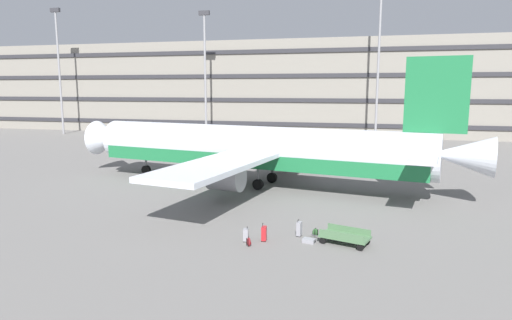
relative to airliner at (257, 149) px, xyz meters
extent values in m
plane|color=slate|center=(-3.99, 0.45, -3.17)|extent=(600.00, 600.00, 0.00)
cube|color=gray|center=(-3.99, 51.23, 5.22)|extent=(158.64, 21.31, 16.79)
cube|color=#2D2D33|center=(-3.99, 40.48, -1.07)|extent=(157.06, 0.24, 0.70)
cube|color=#2D2D33|center=(-3.99, 40.48, 3.12)|extent=(157.06, 0.24, 0.70)
cube|color=#2D2D33|center=(-3.99, 40.48, 7.32)|extent=(157.06, 0.24, 0.70)
cube|color=#2D2D33|center=(-3.99, 40.48, 11.52)|extent=(157.06, 0.24, 0.70)
cylinder|color=silver|center=(-0.40, 0.07, 0.17)|extent=(30.34, 8.84, 3.62)
cube|color=#1E723F|center=(-0.40, 0.07, -0.82)|extent=(29.14, 8.56, 1.16)
cone|color=silver|center=(-16.24, 2.88, 0.17)|extent=(3.45, 3.89, 3.44)
cone|color=silver|center=(15.70, -2.79, 0.45)|extent=(4.78, 3.61, 2.90)
cube|color=#1E723F|center=(13.86, -2.46, 4.70)|extent=(4.34, 1.11, 5.43)
cube|color=silver|center=(12.87, -5.78, 0.63)|extent=(2.72, 5.66, 0.20)
cube|color=silver|center=(14.07, 1.00, 0.63)|extent=(2.72, 5.66, 0.20)
cube|color=silver|center=(-0.84, -8.13, -0.10)|extent=(6.55, 13.25, 0.36)
cube|color=silver|center=(2.01, 7.92, -0.10)|extent=(6.55, 13.25, 0.36)
cylinder|color=#9E9EA3|center=(-0.94, -5.79, -1.39)|extent=(2.90, 2.41, 1.99)
cylinder|color=#9E9EA3|center=(1.11, 5.76, -1.39)|extent=(2.90, 2.41, 1.99)
cylinder|color=black|center=(-11.69, 2.08, -2.72)|extent=(0.95, 0.50, 0.90)
cylinder|color=slate|center=(-11.69, 2.08, -1.95)|extent=(0.20, 0.20, 1.54)
cylinder|color=black|center=(0.52, -1.65, -2.72)|extent=(0.95, 0.50, 0.90)
cylinder|color=slate|center=(0.52, -1.65, -1.95)|extent=(0.20, 0.20, 1.54)
cylinder|color=black|center=(1.05, 1.38, -2.72)|extent=(0.95, 0.50, 0.90)
cylinder|color=slate|center=(1.05, 1.38, -1.95)|extent=(0.20, 0.20, 1.54)
cylinder|color=gray|center=(-45.37, 33.75, 7.66)|extent=(0.36, 0.36, 21.67)
cube|color=#333338|center=(-45.37, 33.75, 18.85)|extent=(1.80, 0.50, 0.70)
cylinder|color=gray|center=(-17.33, 33.75, 6.86)|extent=(0.36, 0.36, 20.07)
cube|color=#333338|center=(-17.33, 33.75, 17.25)|extent=(1.80, 0.50, 0.70)
cylinder|color=gray|center=(10.32, 33.75, 9.46)|extent=(0.36, 0.36, 25.27)
cube|color=gray|center=(2.92, -14.05, -2.79)|extent=(0.33, 0.41, 0.68)
cylinder|color=#333338|center=(3.01, -14.14, -2.39)|extent=(0.02, 0.02, 0.11)
cylinder|color=#333338|center=(2.98, -13.94, -2.39)|extent=(0.02, 0.02, 0.11)
cube|color=black|center=(3.00, -14.04, -2.34)|extent=(0.06, 0.20, 0.02)
cylinder|color=black|center=(2.84, -14.22, -3.15)|extent=(0.05, 0.03, 0.05)
cylinder|color=black|center=(2.79, -13.93, -3.15)|extent=(0.05, 0.03, 0.05)
cylinder|color=black|center=(3.05, -14.18, -3.15)|extent=(0.05, 0.03, 0.05)
cylinder|color=black|center=(3.00, -13.89, -3.15)|extent=(0.05, 0.03, 0.05)
cube|color=gray|center=(5.63, -12.46, -2.73)|extent=(0.31, 0.42, 0.79)
cylinder|color=#333338|center=(5.58, -12.34, -2.28)|extent=(0.02, 0.02, 0.10)
cylinder|color=#333338|center=(5.54, -12.55, -2.28)|extent=(0.02, 0.02, 0.10)
cube|color=black|center=(5.56, -12.44, -2.23)|extent=(0.06, 0.21, 0.02)
cylinder|color=black|center=(5.75, -12.33, -3.15)|extent=(0.05, 0.03, 0.05)
cylinder|color=black|center=(5.70, -12.62, -3.15)|extent=(0.05, 0.03, 0.05)
cylinder|color=black|center=(5.57, -12.29, -3.15)|extent=(0.05, 0.03, 0.05)
cylinder|color=black|center=(5.51, -12.59, -3.15)|extent=(0.05, 0.03, 0.05)
cube|color=#B21E23|center=(3.87, -13.72, -2.74)|extent=(0.28, 0.42, 0.77)
cylinder|color=#333338|center=(3.78, -13.62, -2.27)|extent=(0.02, 0.02, 0.16)
cylinder|color=#333338|center=(3.80, -13.84, -2.27)|extent=(0.02, 0.02, 0.16)
cube|color=black|center=(3.79, -13.73, -2.19)|extent=(0.04, 0.22, 0.02)
cylinder|color=black|center=(3.96, -13.55, -3.15)|extent=(0.05, 0.02, 0.05)
cylinder|color=black|center=(3.98, -13.88, -3.15)|extent=(0.05, 0.02, 0.05)
cylinder|color=black|center=(3.75, -13.57, -3.15)|extent=(0.05, 0.02, 0.05)
cylinder|color=black|center=(3.78, -13.89, -3.15)|extent=(0.05, 0.02, 0.05)
cube|color=gray|center=(6.31, -13.37, -3.06)|extent=(0.75, 0.59, 0.22)
cube|color=black|center=(6.66, -13.45, -3.06)|extent=(0.08, 0.23, 0.02)
ellipsoid|color=#264C26|center=(6.52, -12.19, -2.95)|extent=(0.44, 0.42, 0.44)
ellipsoid|color=#264C26|center=(6.45, -12.11, -3.02)|extent=(0.27, 0.25, 0.20)
torus|color=black|center=(6.54, -12.22, -2.72)|extent=(0.07, 0.06, 0.08)
cube|color=black|center=(6.51, -12.34, -2.95)|extent=(0.04, 0.04, 0.38)
cube|color=black|center=(6.67, -12.22, -2.95)|extent=(0.04, 0.04, 0.38)
ellipsoid|color=maroon|center=(3.27, -14.74, -2.93)|extent=(0.35, 0.36, 0.49)
ellipsoid|color=maroon|center=(3.33, -14.68, -3.00)|extent=(0.21, 0.22, 0.22)
torus|color=black|center=(3.25, -14.76, -2.68)|extent=(0.06, 0.07, 0.08)
cube|color=black|center=(3.15, -14.73, -2.93)|extent=(0.04, 0.04, 0.41)
cube|color=black|center=(3.26, -14.86, -2.93)|extent=(0.04, 0.04, 0.41)
cube|color=#4C724C|center=(8.22, -13.14, -2.75)|extent=(2.87, 2.00, 0.12)
cylinder|color=#4C4C51|center=(6.64, -12.66, -2.99)|extent=(0.68, 0.25, 0.05)
cube|color=#4C724C|center=(8.04, -13.73, -2.55)|extent=(2.38, 0.75, 0.40)
cube|color=#4C724C|center=(8.40, -12.55, -2.55)|extent=(2.38, 0.75, 0.40)
cylinder|color=black|center=(7.07, -13.37, -2.99)|extent=(0.37, 0.20, 0.36)
cylinder|color=black|center=(7.39, -12.31, -2.99)|extent=(0.37, 0.20, 0.36)
cylinder|color=black|center=(9.06, -13.97, -2.99)|extent=(0.37, 0.20, 0.36)
cylinder|color=black|center=(9.38, -12.91, -2.99)|extent=(0.37, 0.20, 0.36)
camera|label=1|loc=(9.21, -36.56, 5.17)|focal=31.09mm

